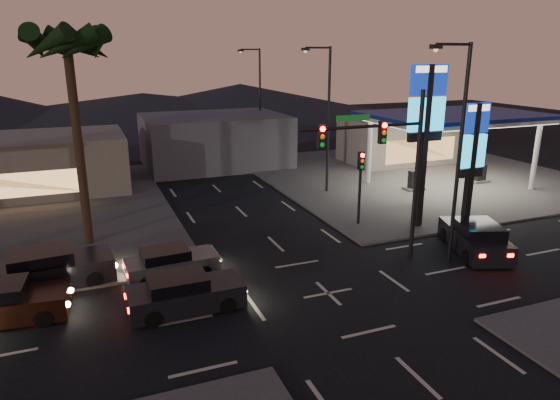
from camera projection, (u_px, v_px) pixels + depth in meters
name	position (u px, v px, depth m)	size (l,w,h in m)	color
ground	(328.00, 293.00, 20.61)	(140.00, 140.00, 0.00)	black
corner_lot_ne	(414.00, 175.00, 40.53)	(24.00, 24.00, 0.12)	#47443F
gas_station	(454.00, 119.00, 35.55)	(12.20, 8.20, 5.47)	silver
convenience_store	(401.00, 140.00, 45.15)	(10.00, 6.00, 4.00)	#726B5B
pylon_sign_tall	(426.00, 114.00, 26.73)	(2.20, 0.35, 9.00)	black
pylon_sign_short	(473.00, 146.00, 27.21)	(1.60, 0.35, 7.00)	black
traffic_signal_mast	(386.00, 154.00, 22.24)	(6.10, 0.39, 8.00)	black
pedestal_signal	(360.00, 176.00, 27.96)	(0.32, 0.39, 4.30)	black
streetlight_near	(457.00, 142.00, 22.30)	(2.14, 0.25, 10.00)	black
streetlight_mid	(326.00, 112.00, 33.89)	(2.14, 0.25, 10.00)	black
streetlight_far	(258.00, 96.00, 46.37)	(2.14, 0.25, 10.00)	black
palm_a	(68.00, 56.00, 23.23)	(4.41, 4.41, 10.86)	black
building_far_west	(5.00, 166.00, 34.69)	(16.00, 8.00, 4.00)	#726B5B
building_far_mid	(215.00, 140.00, 43.88)	(12.00, 9.00, 4.40)	#4C4C51
hill_right	(240.00, 100.00, 78.71)	(50.00, 50.00, 5.00)	black
hill_center	(143.00, 107.00, 73.53)	(60.00, 60.00, 4.00)	black
car_lane_a_front	(184.00, 294.00, 19.12)	(4.51, 1.95, 1.46)	black
car_lane_a_mid	(2.00, 304.00, 18.31)	(4.68, 2.26, 1.48)	black
car_lane_b_front	(170.00, 263.00, 22.02)	(4.18, 1.95, 1.33)	#525355
car_lane_b_mid	(49.00, 269.00, 21.04)	(5.25, 2.53, 1.66)	black
suv_station	(475.00, 238.00, 24.72)	(3.48, 5.16, 1.60)	black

